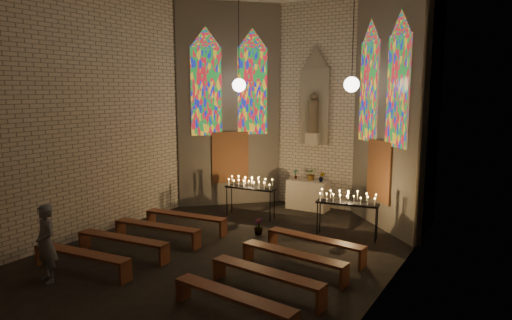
# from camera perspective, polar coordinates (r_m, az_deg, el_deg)

# --- Properties ---
(floor) EXTENTS (12.00, 12.00, 0.00)m
(floor) POSITION_cam_1_polar(r_m,az_deg,el_deg) (11.32, -5.36, -12.24)
(floor) COLOR black
(floor) RESTS_ON ground
(room) EXTENTS (8.22, 12.43, 7.00)m
(room) POSITION_cam_1_polar(r_m,az_deg,el_deg) (13.43, 3.02, 7.32)
(room) COLOR beige
(room) RESTS_ON ground
(altar) EXTENTS (1.40, 0.60, 1.00)m
(altar) POSITION_cam_1_polar(r_m,az_deg,el_deg) (15.70, 6.49, -4.36)
(altar) COLOR #BFB19C
(altar) RESTS_ON ground
(flower_vase_left) EXTENTS (0.20, 0.16, 0.33)m
(flower_vase_left) POSITION_cam_1_polar(r_m,az_deg,el_deg) (15.83, 4.98, -1.76)
(flower_vase_left) COLOR #4C723F
(flower_vase_left) RESTS_ON altar
(flower_vase_center) EXTENTS (0.44, 0.39, 0.45)m
(flower_vase_center) POSITION_cam_1_polar(r_m,az_deg,el_deg) (15.61, 6.95, -1.73)
(flower_vase_center) COLOR #4C723F
(flower_vase_center) RESTS_ON altar
(flower_vase_right) EXTENTS (0.22, 0.20, 0.35)m
(flower_vase_right) POSITION_cam_1_polar(r_m,az_deg,el_deg) (15.35, 8.20, -2.13)
(flower_vase_right) COLOR #4C723F
(flower_vase_right) RESTS_ON altar
(aisle_flower_pot) EXTENTS (0.32, 0.32, 0.46)m
(aisle_flower_pot) POSITION_cam_1_polar(r_m,az_deg,el_deg) (13.01, 0.31, -8.32)
(aisle_flower_pot) COLOR #4C723F
(aisle_flower_pot) RESTS_ON ground
(votive_stand_left) EXTENTS (1.68, 0.51, 1.22)m
(votive_stand_left) POSITION_cam_1_polar(r_m,az_deg,el_deg) (14.53, -0.73, -3.17)
(votive_stand_left) COLOR black
(votive_stand_left) RESTS_ON ground
(votive_stand_right) EXTENTS (1.74, 0.67, 1.25)m
(votive_stand_right) POSITION_cam_1_polar(r_m,az_deg,el_deg) (12.75, 11.36, -4.94)
(votive_stand_right) COLOR black
(votive_stand_right) RESTS_ON ground
(pew_left_0) EXTENTS (2.59, 0.61, 0.49)m
(pew_left_0) POSITION_cam_1_polar(r_m,az_deg,el_deg) (13.46, -8.79, -7.08)
(pew_left_0) COLOR #532817
(pew_left_0) RESTS_ON ground
(pew_right_0) EXTENTS (2.59, 0.61, 0.49)m
(pew_right_0) POSITION_cam_1_polar(r_m,az_deg,el_deg) (11.40, 7.38, -10.00)
(pew_right_0) COLOR #532817
(pew_right_0) RESTS_ON ground
(pew_left_1) EXTENTS (2.59, 0.61, 0.49)m
(pew_left_1) POSITION_cam_1_polar(r_m,az_deg,el_deg) (12.60, -12.31, -8.29)
(pew_left_1) COLOR #532817
(pew_left_1) RESTS_ON ground
(pew_right_1) EXTENTS (2.59, 0.61, 0.49)m
(pew_right_1) POSITION_cam_1_polar(r_m,az_deg,el_deg) (10.37, 4.66, -11.89)
(pew_right_1) COLOR #532817
(pew_right_1) RESTS_ON ground
(pew_left_2) EXTENTS (2.59, 0.61, 0.49)m
(pew_left_2) POSITION_cam_1_polar(r_m,az_deg,el_deg) (11.80, -16.35, -9.63)
(pew_left_2) COLOR #532817
(pew_left_2) RESTS_ON ground
(pew_right_2) EXTENTS (2.59, 0.61, 0.49)m
(pew_right_2) POSITION_cam_1_polar(r_m,az_deg,el_deg) (9.39, 1.30, -14.15)
(pew_right_2) COLOR #532817
(pew_right_2) RESTS_ON ground
(pew_left_3) EXTENTS (2.59, 0.61, 0.49)m
(pew_left_3) POSITION_cam_1_polar(r_m,az_deg,el_deg) (11.08, -20.99, -11.09)
(pew_left_3) COLOR #532817
(pew_left_3) RESTS_ON ground
(pew_right_3) EXTENTS (2.59, 0.61, 0.49)m
(pew_right_3) POSITION_cam_1_polar(r_m,az_deg,el_deg) (8.45, -2.91, -16.85)
(pew_right_3) COLOR #532817
(pew_right_3) RESTS_ON ground
(visitor) EXTENTS (0.69, 0.54, 1.69)m
(visitor) POSITION_cam_1_polar(r_m,az_deg,el_deg) (10.76, -24.78, -9.42)
(visitor) COLOR #52545D
(visitor) RESTS_ON ground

